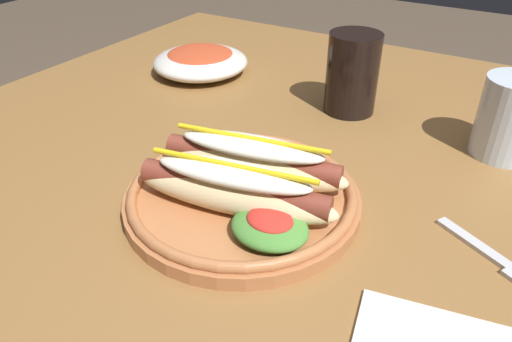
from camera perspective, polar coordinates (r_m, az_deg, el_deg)
The scene contains 6 objects.
dining_table at distance 0.76m, azimuth 6.82°, elevation -3.22°, with size 1.12×0.92×0.74m.
hot_dog_plate at distance 0.54m, azimuth -1.51°, elevation -2.00°, with size 0.27×0.27×0.08m.
fork at distance 0.54m, azimuth 26.43°, elevation -9.21°, with size 0.11×0.07×0.00m.
soda_cup at distance 0.77m, azimuth 10.94°, elevation 11.27°, with size 0.08×0.08×0.12m, color black.
water_cup at distance 0.71m, azimuth 27.76°, elevation 5.55°, with size 0.08×0.08×0.11m, color silver.
side_bowl at distance 0.92m, azimuth -6.55°, elevation 12.76°, with size 0.17×0.17×0.05m.
Camera 1 is at (0.24, -0.57, 1.08)m, focal length 34.02 mm.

